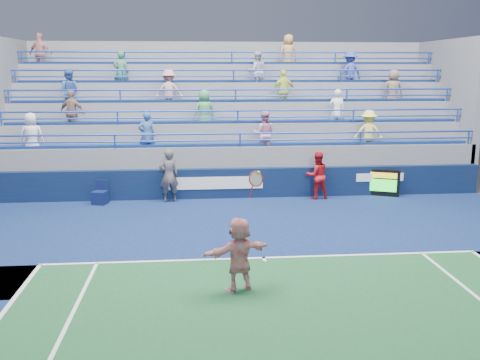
{
  "coord_description": "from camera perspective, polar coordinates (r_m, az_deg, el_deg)",
  "views": [
    {
      "loc": [
        -1.72,
        -12.59,
        4.66
      ],
      "look_at": [
        -0.38,
        2.5,
        1.5
      ],
      "focal_mm": 40.0,
      "sensor_mm": 36.0,
      "label": 1
    }
  ],
  "objects": [
    {
      "name": "line_judge",
      "position": [
        19.04,
        -7.6,
        0.46
      ],
      "size": [
        0.79,
        0.61,
        1.91
      ],
      "primitive_type": "imported",
      "rotation": [
        0.0,
        0.0,
        3.39
      ],
      "color": "#161D3D",
      "rests_on": "ground"
    },
    {
      "name": "ball_girl",
      "position": [
        19.56,
        8.22,
        0.48
      ],
      "size": [
        0.91,
        0.74,
        1.74
      ],
      "primitive_type": "imported",
      "rotation": [
        0.0,
        0.0,
        3.24
      ],
      "color": "red",
      "rests_on": "ground"
    },
    {
      "name": "ground",
      "position": [
        13.53,
        2.55,
        -8.37
      ],
      "size": [
        120.0,
        120.0,
        0.0
      ],
      "primitive_type": "plane",
      "color": "#333538"
    },
    {
      "name": "bleacher_stand",
      "position": [
        23.13,
        -0.79,
        4.06
      ],
      "size": [
        18.0,
        5.6,
        6.13
      ],
      "color": "slate",
      "rests_on": "ground"
    },
    {
      "name": "tennis_player",
      "position": [
        11.39,
        -0.1,
        -7.93
      ],
      "size": [
        1.58,
        1.02,
        2.62
      ],
      "color": "white",
      "rests_on": "ground"
    },
    {
      "name": "sponsor_wall",
      "position": [
        19.6,
        0.07,
        -0.32
      ],
      "size": [
        18.0,
        0.32,
        1.1
      ],
      "color": "#0A1838",
      "rests_on": "ground"
    },
    {
      "name": "judge_chair",
      "position": [
        19.32,
        -14.69,
        -1.74
      ],
      "size": [
        0.58,
        0.59,
        0.84
      ],
      "color": "#0E1843",
      "rests_on": "ground"
    },
    {
      "name": "serve_speed_board",
      "position": [
        20.54,
        14.67,
        -0.28
      ],
      "size": [
        1.4,
        0.7,
        1.0
      ],
      "color": "black",
      "rests_on": "ground"
    }
  ]
}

